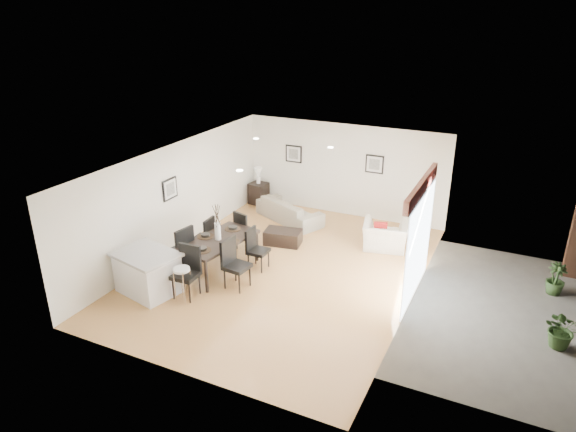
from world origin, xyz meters
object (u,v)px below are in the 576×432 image
at_px(dining_table, 218,242).
at_px(dining_chair_efar, 255,246).
at_px(dining_chair_enear, 233,260).
at_px(coffee_table, 283,237).
at_px(sofa, 289,210).
at_px(side_table, 259,193).
at_px(bar_stool, 182,273).
at_px(dining_chair_head, 188,268).
at_px(armchair, 385,236).
at_px(dining_chair_wnear, 182,248).
at_px(dining_chair_wfar, 206,235).
at_px(kitchen_island, 148,272).
at_px(dining_chair_foot, 244,229).

relative_size(dining_table, dining_chair_efar, 2.06).
bearing_deg(dining_chair_enear, coffee_table, 5.47).
relative_size(sofa, side_table, 3.21).
height_order(coffee_table, bar_stool, bar_stool).
xyz_separation_m(dining_chair_head, side_table, (-1.28, 5.47, -0.30)).
bearing_deg(dining_chair_efar, bar_stool, 162.00).
bearing_deg(armchair, dining_chair_wnear, 28.26).
bearing_deg(dining_chair_enear, dining_chair_wfar, 60.68).
relative_size(dining_chair_head, side_table, 1.70).
xyz_separation_m(dining_table, dining_chair_efar, (0.69, 0.48, -0.17)).
xyz_separation_m(dining_table, coffee_table, (0.69, 1.95, -0.54)).
bearing_deg(coffee_table, dining_chair_head, -112.22).
bearing_deg(dining_chair_head, dining_chair_wnear, 130.82).
bearing_deg(armchair, bar_stool, 41.37).
xyz_separation_m(dining_chair_wnear, kitchen_island, (-0.19, -0.97, -0.19)).
bearing_deg(kitchen_island, dining_table, 72.14).
xyz_separation_m(dining_chair_wnear, dining_chair_foot, (0.65, 1.70, -0.08)).
bearing_deg(kitchen_island, coffee_table, 78.15).
bearing_deg(coffee_table, dining_chair_wfar, -142.88).
bearing_deg(armchair, side_table, -30.88).
relative_size(dining_chair_foot, coffee_table, 1.12).
relative_size(armchair, coffee_table, 1.17).
relative_size(sofa, dining_chair_head, 1.89).
bearing_deg(coffee_table, kitchen_island, -124.15).
xyz_separation_m(dining_chair_wfar, dining_chair_head, (0.68, -1.68, 0.06)).
xyz_separation_m(dining_chair_wnear, dining_chair_efar, (1.36, 0.98, -0.10)).
xyz_separation_m(dining_chair_efar, dining_chair_head, (-0.69, -1.67, 0.08)).
height_order(dining_chair_enear, dining_chair_foot, dining_chair_enear).
height_order(sofa, bar_stool, bar_stool).
relative_size(dining_chair_enear, dining_chair_efar, 1.13).
xyz_separation_m(armchair, kitchen_island, (-4.02, -4.29, 0.11)).
bearing_deg(armchair, dining_chair_wfar, 18.60).
xyz_separation_m(dining_chair_wfar, coffee_table, (1.38, 1.47, -0.39)).
height_order(dining_chair_efar, dining_chair_foot, dining_chair_foot).
bearing_deg(armchair, dining_chair_head, 39.07).
xyz_separation_m(dining_chair_wfar, dining_chair_foot, (0.66, 0.72, 0.01)).
bearing_deg(coffee_table, dining_chair_efar, -99.95).
xyz_separation_m(dining_chair_head, kitchen_island, (-0.86, -0.28, -0.17)).
bearing_deg(dining_chair_wfar, dining_chair_wnear, -2.06).
distance_m(dining_chair_head, dining_chair_foot, 2.39).
xyz_separation_m(sofa, dining_chair_head, (-0.17, -4.65, 0.32)).
bearing_deg(dining_chair_foot, coffee_table, -116.27).
bearing_deg(dining_chair_wnear, dining_chair_efar, 136.33).
xyz_separation_m(armchair, dining_chair_head, (-3.16, -4.01, 0.28)).
relative_size(dining_table, dining_chair_head, 1.81).
bearing_deg(dining_chair_wfar, armchair, 118.60).
distance_m(dining_chair_wfar, dining_chair_foot, 0.97).
relative_size(dining_chair_efar, coffee_table, 1.07).
distance_m(dining_chair_enear, dining_chair_efar, 0.96).
distance_m(dining_chair_head, kitchen_island, 0.92).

